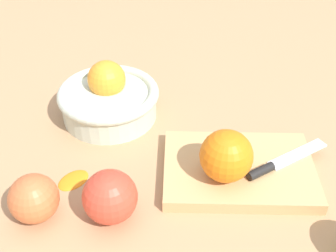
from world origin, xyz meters
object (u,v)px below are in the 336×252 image
(bowl, at_px, (108,98))
(knife, at_px, (275,163))
(apple_front_left_2, at_px, (108,197))
(cutting_board, at_px, (237,170))
(orange_on_board, at_px, (225,156))
(apple_front_left, at_px, (32,198))

(bowl, xyz_separation_m, knife, (0.29, -0.13, -0.01))
(knife, relative_size, apple_front_left_2, 1.76)
(cutting_board, distance_m, apple_front_left_2, 0.21)
(bowl, bearing_deg, orange_on_board, -37.68)
(orange_on_board, bearing_deg, cutting_board, 46.30)
(bowl, distance_m, orange_on_board, 0.26)
(orange_on_board, distance_m, apple_front_left_2, 0.17)
(knife, distance_m, apple_front_left_2, 0.26)
(orange_on_board, bearing_deg, apple_front_left_2, -154.33)
(knife, relative_size, apple_front_left, 1.93)
(orange_on_board, bearing_deg, knife, 20.72)
(knife, bearing_deg, orange_on_board, -159.28)
(apple_front_left_2, bearing_deg, knife, 24.03)
(knife, xyz_separation_m, apple_front_left, (-0.34, -0.12, 0.01))
(apple_front_left, bearing_deg, orange_on_board, 18.10)
(orange_on_board, relative_size, knife, 0.58)
(orange_on_board, height_order, apple_front_left, orange_on_board)
(knife, xyz_separation_m, apple_front_left_2, (-0.24, -0.11, 0.01))
(cutting_board, xyz_separation_m, apple_front_left, (-0.28, -0.11, 0.02))
(orange_on_board, bearing_deg, apple_front_left, -161.90)
(apple_front_left, bearing_deg, bowl, 77.53)
(bowl, relative_size, apple_front_left, 2.59)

